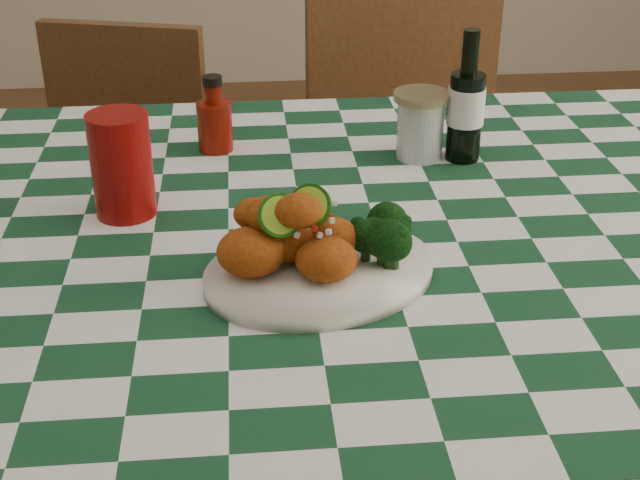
{
  "coord_description": "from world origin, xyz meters",
  "views": [
    {
      "loc": [
        -0.08,
        -1.1,
        1.36
      ],
      "look_at": [
        0.01,
        -0.14,
        0.84
      ],
      "focal_mm": 50.0,
      "sensor_mm": 36.0,
      "label": 1
    }
  ],
  "objects_px": {
    "ketchup_bottle": "(214,114)",
    "mason_jar": "(420,125)",
    "plate": "(320,272)",
    "wooden_chair_right": "(422,180)",
    "fried_chicken_pile": "(298,231)",
    "beer_bottle": "(467,96)",
    "dining_table": "(305,443)",
    "wooden_chair_left": "(110,224)",
    "red_tumbler": "(122,165)"
  },
  "relations": [
    {
      "from": "plate",
      "to": "ketchup_bottle",
      "type": "relative_size",
      "value": 2.35
    },
    {
      "from": "dining_table",
      "to": "fried_chicken_pile",
      "type": "relative_size",
      "value": 10.5
    },
    {
      "from": "dining_table",
      "to": "mason_jar",
      "type": "xyz_separation_m",
      "value": [
        0.21,
        0.23,
        0.45
      ]
    },
    {
      "from": "plate",
      "to": "wooden_chair_right",
      "type": "relative_size",
      "value": 0.29
    },
    {
      "from": "mason_jar",
      "to": "red_tumbler",
      "type": "bearing_deg",
      "value": -160.28
    },
    {
      "from": "dining_table",
      "to": "wooden_chair_left",
      "type": "xyz_separation_m",
      "value": [
        -0.39,
        0.75,
        0.02
      ]
    },
    {
      "from": "dining_table",
      "to": "wooden_chair_left",
      "type": "bearing_deg",
      "value": 117.39
    },
    {
      "from": "red_tumbler",
      "to": "mason_jar",
      "type": "bearing_deg",
      "value": 19.72
    },
    {
      "from": "mason_jar",
      "to": "wooden_chair_right",
      "type": "xyz_separation_m",
      "value": [
        0.12,
        0.51,
        -0.33
      ]
    },
    {
      "from": "plate",
      "to": "wooden_chair_right",
      "type": "xyz_separation_m",
      "value": [
        0.32,
        0.88,
        -0.29
      ]
    },
    {
      "from": "red_tumbler",
      "to": "ketchup_bottle",
      "type": "xyz_separation_m",
      "value": [
        0.12,
        0.22,
        -0.01
      ]
    },
    {
      "from": "beer_bottle",
      "to": "wooden_chair_right",
      "type": "relative_size",
      "value": 0.21
    },
    {
      "from": "dining_table",
      "to": "ketchup_bottle",
      "type": "distance_m",
      "value": 0.55
    },
    {
      "from": "fried_chicken_pile",
      "to": "red_tumbler",
      "type": "bearing_deg",
      "value": 138.31
    },
    {
      "from": "plate",
      "to": "ketchup_bottle",
      "type": "xyz_separation_m",
      "value": [
        -0.13,
        0.43,
        0.05
      ]
    },
    {
      "from": "plate",
      "to": "beer_bottle",
      "type": "distance_m",
      "value": 0.46
    },
    {
      "from": "plate",
      "to": "wooden_chair_right",
      "type": "bearing_deg",
      "value": 70.18
    },
    {
      "from": "beer_bottle",
      "to": "wooden_chair_right",
      "type": "bearing_deg",
      "value": 84.31
    },
    {
      "from": "red_tumbler",
      "to": "beer_bottle",
      "type": "xyz_separation_m",
      "value": [
        0.52,
        0.15,
        0.03
      ]
    },
    {
      "from": "fried_chicken_pile",
      "to": "wooden_chair_right",
      "type": "bearing_deg",
      "value": 68.65
    },
    {
      "from": "mason_jar",
      "to": "wooden_chair_left",
      "type": "bearing_deg",
      "value": 138.57
    },
    {
      "from": "red_tumbler",
      "to": "wooden_chair_left",
      "type": "height_order",
      "value": "red_tumbler"
    },
    {
      "from": "red_tumbler",
      "to": "beer_bottle",
      "type": "height_order",
      "value": "beer_bottle"
    },
    {
      "from": "dining_table",
      "to": "beer_bottle",
      "type": "xyz_separation_m",
      "value": [
        0.28,
        0.21,
        0.5
      ]
    },
    {
      "from": "wooden_chair_right",
      "to": "beer_bottle",
      "type": "bearing_deg",
      "value": -100.88
    },
    {
      "from": "fried_chicken_pile",
      "to": "wooden_chair_left",
      "type": "relative_size",
      "value": 0.19
    },
    {
      "from": "wooden_chair_left",
      "to": "ketchup_bottle",
      "type": "bearing_deg",
      "value": -45.13
    },
    {
      "from": "dining_table",
      "to": "plate",
      "type": "xyz_separation_m",
      "value": [
        0.01,
        -0.14,
        0.4
      ]
    },
    {
      "from": "fried_chicken_pile",
      "to": "wooden_chair_right",
      "type": "xyz_separation_m",
      "value": [
        0.34,
        0.88,
        -0.35
      ]
    },
    {
      "from": "plate",
      "to": "mason_jar",
      "type": "height_order",
      "value": "mason_jar"
    },
    {
      "from": "ketchup_bottle",
      "to": "wooden_chair_left",
      "type": "bearing_deg",
      "value": 119.87
    },
    {
      "from": "plate",
      "to": "red_tumbler",
      "type": "distance_m",
      "value": 0.34
    },
    {
      "from": "fried_chicken_pile",
      "to": "wooden_chair_right",
      "type": "height_order",
      "value": "wooden_chair_right"
    },
    {
      "from": "fried_chicken_pile",
      "to": "beer_bottle",
      "type": "height_order",
      "value": "beer_bottle"
    },
    {
      "from": "ketchup_bottle",
      "to": "mason_jar",
      "type": "distance_m",
      "value": 0.34
    },
    {
      "from": "dining_table",
      "to": "fried_chicken_pile",
      "type": "bearing_deg",
      "value": -95.99
    },
    {
      "from": "plate",
      "to": "mason_jar",
      "type": "relative_size",
      "value": 2.71
    },
    {
      "from": "dining_table",
      "to": "mason_jar",
      "type": "relative_size",
      "value": 15.14
    },
    {
      "from": "dining_table",
      "to": "beer_bottle",
      "type": "height_order",
      "value": "beer_bottle"
    },
    {
      "from": "plate",
      "to": "beer_bottle",
      "type": "bearing_deg",
      "value": 53.48
    },
    {
      "from": "ketchup_bottle",
      "to": "beer_bottle",
      "type": "height_order",
      "value": "beer_bottle"
    },
    {
      "from": "mason_jar",
      "to": "wooden_chair_right",
      "type": "relative_size",
      "value": 0.11
    },
    {
      "from": "dining_table",
      "to": "plate",
      "type": "distance_m",
      "value": 0.43
    },
    {
      "from": "plate",
      "to": "wooden_chair_right",
      "type": "distance_m",
      "value": 0.98
    },
    {
      "from": "mason_jar",
      "to": "beer_bottle",
      "type": "relative_size",
      "value": 0.52
    },
    {
      "from": "ketchup_bottle",
      "to": "mason_jar",
      "type": "relative_size",
      "value": 1.15
    },
    {
      "from": "dining_table",
      "to": "red_tumbler",
      "type": "bearing_deg",
      "value": 165.67
    },
    {
      "from": "dining_table",
      "to": "wooden_chair_right",
      "type": "height_order",
      "value": "wooden_chair_right"
    },
    {
      "from": "fried_chicken_pile",
      "to": "beer_bottle",
      "type": "distance_m",
      "value": 0.46
    },
    {
      "from": "red_tumbler",
      "to": "ketchup_bottle",
      "type": "height_order",
      "value": "red_tumbler"
    }
  ]
}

